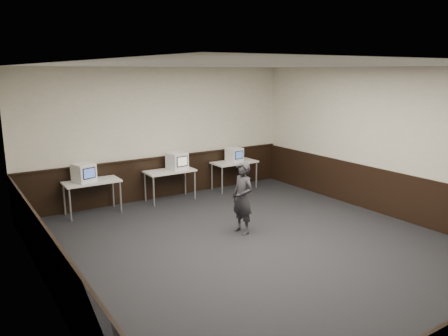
# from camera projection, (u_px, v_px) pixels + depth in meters

# --- Properties ---
(floor) EXTENTS (8.00, 8.00, 0.00)m
(floor) POSITION_uv_depth(u_px,v_px,m) (260.00, 249.00, 7.79)
(floor) COLOR black
(floor) RESTS_ON ground
(ceiling) EXTENTS (8.00, 8.00, 0.00)m
(ceiling) POSITION_uv_depth(u_px,v_px,m) (264.00, 65.00, 7.09)
(ceiling) COLOR white
(ceiling) RESTS_ON back_wall
(back_wall) EXTENTS (7.00, 0.00, 7.00)m
(back_wall) POSITION_uv_depth(u_px,v_px,m) (162.00, 134.00, 10.71)
(back_wall) COLOR beige
(back_wall) RESTS_ON ground
(left_wall) EXTENTS (0.00, 8.00, 8.00)m
(left_wall) POSITION_uv_depth(u_px,v_px,m) (46.00, 192.00, 5.58)
(left_wall) COLOR beige
(left_wall) RESTS_ON ground
(right_wall) EXTENTS (0.00, 8.00, 8.00)m
(right_wall) POSITION_uv_depth(u_px,v_px,m) (392.00, 143.00, 9.31)
(right_wall) COLOR beige
(right_wall) RESTS_ON ground
(wainscot_back) EXTENTS (6.98, 0.04, 1.00)m
(wainscot_back) POSITION_uv_depth(u_px,v_px,m) (163.00, 177.00, 10.94)
(wainscot_back) COLOR black
(wainscot_back) RESTS_ON back_wall
(wainscot_left) EXTENTS (0.04, 7.98, 1.00)m
(wainscot_left) POSITION_uv_depth(u_px,v_px,m) (55.00, 271.00, 5.83)
(wainscot_left) COLOR black
(wainscot_left) RESTS_ON left_wall
(wainscot_right) EXTENTS (0.04, 7.98, 1.00)m
(wainscot_right) POSITION_uv_depth(u_px,v_px,m) (387.00, 193.00, 9.54)
(wainscot_right) COLOR black
(wainscot_right) RESTS_ON right_wall
(wainscot_rail) EXTENTS (6.98, 0.06, 0.04)m
(wainscot_rail) POSITION_uv_depth(u_px,v_px,m) (163.00, 157.00, 10.81)
(wainscot_rail) COLOR black
(wainscot_rail) RESTS_ON wainscot_back
(desk_left) EXTENTS (1.20, 0.60, 0.75)m
(desk_left) POSITION_uv_depth(u_px,v_px,m) (92.00, 184.00, 9.57)
(desk_left) COLOR silver
(desk_left) RESTS_ON ground
(desk_center) EXTENTS (1.20, 0.60, 0.75)m
(desk_center) POSITION_uv_depth(u_px,v_px,m) (170.00, 173.00, 10.59)
(desk_center) COLOR silver
(desk_center) RESTS_ON ground
(desk_right) EXTENTS (1.20, 0.60, 0.75)m
(desk_right) POSITION_uv_depth(u_px,v_px,m) (234.00, 164.00, 11.60)
(desk_right) COLOR silver
(desk_right) RESTS_ON ground
(emac_left) EXTENTS (0.51, 0.52, 0.40)m
(emac_left) POSITION_uv_depth(u_px,v_px,m) (84.00, 173.00, 9.44)
(emac_left) COLOR white
(emac_left) RESTS_ON desk_left
(emac_center) EXTENTS (0.47, 0.49, 0.41)m
(emac_center) POSITION_uv_depth(u_px,v_px,m) (177.00, 161.00, 10.65)
(emac_center) COLOR white
(emac_center) RESTS_ON desk_center
(emac_right) EXTENTS (0.40, 0.42, 0.36)m
(emac_right) POSITION_uv_depth(u_px,v_px,m) (234.00, 155.00, 11.57)
(emac_right) COLOR white
(emac_right) RESTS_ON desk_right
(person) EXTENTS (0.39, 0.55, 1.41)m
(person) POSITION_uv_depth(u_px,v_px,m) (243.00, 198.00, 8.44)
(person) COLOR #26242A
(person) RESTS_ON ground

